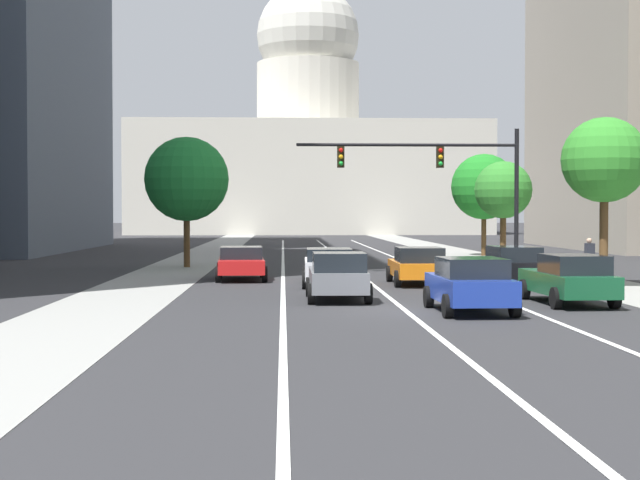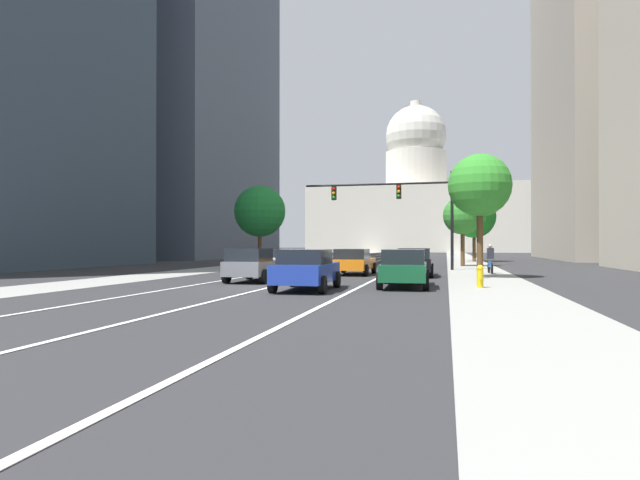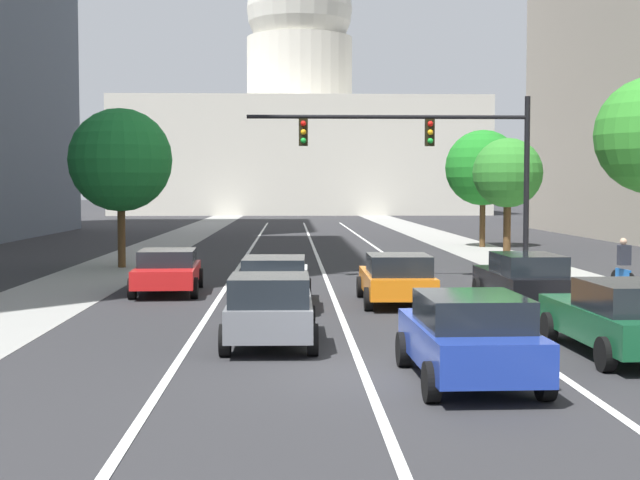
{
  "view_description": "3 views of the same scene",
  "coord_description": "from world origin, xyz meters",
  "px_view_note": "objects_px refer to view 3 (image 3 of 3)",
  "views": [
    {
      "loc": [
        -3.44,
        -26.99,
        2.76
      ],
      "look_at": [
        -1.7,
        18.23,
        1.48
      ],
      "focal_mm": 54.07,
      "sensor_mm": 36.0,
      "label": 1
    },
    {
      "loc": [
        6.8,
        -19.7,
        1.72
      ],
      "look_at": [
        0.57,
        6.39,
        1.93
      ],
      "focal_mm": 29.69,
      "sensor_mm": 36.0,
      "label": 2
    },
    {
      "loc": [
        -1.31,
        -15.69,
        3.3
      ],
      "look_at": [
        -0.43,
        10.71,
        1.78
      ],
      "focal_mm": 50.63,
      "sensor_mm": 36.0,
      "label": 3
    }
  ],
  "objects_px": {
    "car_orange": "(397,278)",
    "street_tree_near_right": "(508,173)",
    "street_tree_far_right": "(483,168)",
    "street_tree_mid_left": "(121,160)",
    "car_green": "(621,317)",
    "car_white": "(275,280)",
    "traffic_signal_mast": "(435,150)",
    "capitol_building": "(300,133)",
    "car_blue": "(469,336)",
    "cyclist": "(624,265)",
    "car_black": "(523,279)",
    "car_red": "(168,270)",
    "car_gray": "(270,309)"
  },
  "relations": [
    {
      "from": "street_tree_mid_left",
      "to": "car_black",
      "type": "bearing_deg",
      "value": -43.76
    },
    {
      "from": "street_tree_far_right",
      "to": "street_tree_near_right",
      "type": "bearing_deg",
      "value": -97.02
    },
    {
      "from": "capitol_building",
      "to": "car_blue",
      "type": "distance_m",
      "value": 105.95
    },
    {
      "from": "street_tree_near_right",
      "to": "traffic_signal_mast",
      "type": "bearing_deg",
      "value": -123.13
    },
    {
      "from": "car_orange",
      "to": "car_green",
      "type": "bearing_deg",
      "value": -156.32
    },
    {
      "from": "traffic_signal_mast",
      "to": "street_tree_far_right",
      "type": "xyz_separation_m",
      "value": [
        5.61,
        18.03,
        -0.24
      ]
    },
    {
      "from": "car_white",
      "to": "car_orange",
      "type": "height_order",
      "value": "car_orange"
    },
    {
      "from": "car_red",
      "to": "car_blue",
      "type": "bearing_deg",
      "value": -155.43
    },
    {
      "from": "car_red",
      "to": "street_tree_far_right",
      "type": "xyz_separation_m",
      "value": [
        14.65,
        21.76,
        3.71
      ]
    },
    {
      "from": "capitol_building",
      "to": "car_blue",
      "type": "relative_size",
      "value": 11.09
    },
    {
      "from": "car_green",
      "to": "traffic_signal_mast",
      "type": "xyz_separation_m",
      "value": [
        -1.3,
        14.8,
        3.89
      ]
    },
    {
      "from": "capitol_building",
      "to": "car_blue",
      "type": "xyz_separation_m",
      "value": [
        1.72,
        -105.48,
        -9.88
      ]
    },
    {
      "from": "cyclist",
      "to": "traffic_signal_mast",
      "type": "bearing_deg",
      "value": 49.59
    },
    {
      "from": "car_blue",
      "to": "street_tree_far_right",
      "type": "bearing_deg",
      "value": -13.98
    },
    {
      "from": "car_white",
      "to": "street_tree_near_right",
      "type": "xyz_separation_m",
      "value": [
        9.78,
        13.67,
        3.18
      ]
    },
    {
      "from": "car_white",
      "to": "car_orange",
      "type": "xyz_separation_m",
      "value": [
        3.45,
        0.53,
        -0.01
      ]
    },
    {
      "from": "car_green",
      "to": "street_tree_near_right",
      "type": "xyz_separation_m",
      "value": [
        2.88,
        21.2,
        3.16
      ]
    },
    {
      "from": "street_tree_far_right",
      "to": "car_white",
      "type": "bearing_deg",
      "value": -113.9
    },
    {
      "from": "car_green",
      "to": "cyclist",
      "type": "xyz_separation_m",
      "value": [
        4.14,
        10.91,
        0.07
      ]
    },
    {
      "from": "cyclist",
      "to": "street_tree_mid_left",
      "type": "height_order",
      "value": "street_tree_mid_left"
    },
    {
      "from": "traffic_signal_mast",
      "to": "street_tree_near_right",
      "type": "relative_size",
      "value": 1.85
    },
    {
      "from": "capitol_building",
      "to": "car_black",
      "type": "bearing_deg",
      "value": -86.91
    },
    {
      "from": "car_gray",
      "to": "street_tree_mid_left",
      "type": "relative_size",
      "value": 0.61
    },
    {
      "from": "car_blue",
      "to": "car_white",
      "type": "height_order",
      "value": "car_blue"
    },
    {
      "from": "street_tree_near_right",
      "to": "car_red",
      "type": "bearing_deg",
      "value": -142.52
    },
    {
      "from": "car_white",
      "to": "street_tree_mid_left",
      "type": "bearing_deg",
      "value": 28.44
    },
    {
      "from": "car_black",
      "to": "car_white",
      "type": "bearing_deg",
      "value": 87.8
    },
    {
      "from": "car_white",
      "to": "traffic_signal_mast",
      "type": "xyz_separation_m",
      "value": [
        5.6,
        7.27,
        3.91
      ]
    },
    {
      "from": "cyclist",
      "to": "street_tree_far_right",
      "type": "bearing_deg",
      "value": -5.25
    },
    {
      "from": "car_blue",
      "to": "car_green",
      "type": "xyz_separation_m",
      "value": [
        3.45,
        2.28,
        -0.02
      ]
    },
    {
      "from": "traffic_signal_mast",
      "to": "car_orange",
      "type": "bearing_deg",
      "value": -107.71
    },
    {
      "from": "car_gray",
      "to": "car_red",
      "type": "bearing_deg",
      "value": 19.91
    },
    {
      "from": "traffic_signal_mast",
      "to": "street_tree_mid_left",
      "type": "height_order",
      "value": "street_tree_mid_left"
    },
    {
      "from": "capitol_building",
      "to": "car_red",
      "type": "bearing_deg",
      "value": -93.21
    },
    {
      "from": "car_white",
      "to": "capitol_building",
      "type": "bearing_deg",
      "value": 0.14
    },
    {
      "from": "car_orange",
      "to": "car_gray",
      "type": "bearing_deg",
      "value": 153.11
    },
    {
      "from": "car_white",
      "to": "street_tree_mid_left",
      "type": "distance_m",
      "value": 14.86
    },
    {
      "from": "street_tree_far_right",
      "to": "street_tree_mid_left",
      "type": "bearing_deg",
      "value": -144.92
    },
    {
      "from": "car_orange",
      "to": "street_tree_far_right",
      "type": "xyz_separation_m",
      "value": [
        7.76,
        24.77,
        3.69
      ]
    },
    {
      "from": "car_blue",
      "to": "cyclist",
      "type": "relative_size",
      "value": 2.44
    },
    {
      "from": "car_blue",
      "to": "street_tree_mid_left",
      "type": "xyz_separation_m",
      "value": [
        -10.04,
        22.61,
        3.66
      ]
    },
    {
      "from": "car_orange",
      "to": "street_tree_mid_left",
      "type": "distance_m",
      "value": 16.28
    },
    {
      "from": "car_orange",
      "to": "street_tree_near_right",
      "type": "bearing_deg",
      "value": -25.21
    },
    {
      "from": "street_tree_far_right",
      "to": "car_blue",
      "type": "bearing_deg",
      "value": -102.46
    },
    {
      "from": "car_blue",
      "to": "cyclist",
      "type": "distance_m",
      "value": 15.22
    },
    {
      "from": "car_green",
      "to": "cyclist",
      "type": "relative_size",
      "value": 2.77
    },
    {
      "from": "car_orange",
      "to": "street_tree_near_right",
      "type": "height_order",
      "value": "street_tree_near_right"
    },
    {
      "from": "car_white",
      "to": "car_orange",
      "type": "relative_size",
      "value": 1.06
    },
    {
      "from": "car_black",
      "to": "street_tree_near_right",
      "type": "xyz_separation_m",
      "value": [
        2.88,
        13.79,
        3.15
      ]
    },
    {
      "from": "car_red",
      "to": "capitol_building",
      "type": "bearing_deg",
      "value": -5.93
    }
  ]
}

